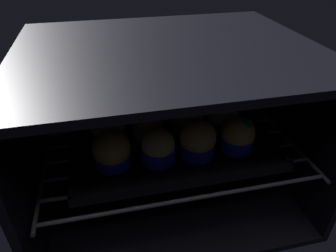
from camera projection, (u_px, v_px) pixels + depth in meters
oven_cavity at (164, 117)px, 72.49cm from camera, size 59.00×47.00×37.00cm
oven_rack at (168, 139)px, 70.89cm from camera, size 54.80×42.00×0.80cm
baking_tray at (168, 135)px, 70.53cm from camera, size 42.89×34.22×2.20cm
muffin_row0_col0 at (112, 151)px, 59.26cm from camera, size 7.42×7.42×7.54cm
muffin_row0_col1 at (158, 147)px, 60.49cm from camera, size 6.84×6.84×7.18cm
muffin_row0_col2 at (198, 140)px, 61.62cm from camera, size 7.42×7.42×8.11cm
muffin_row0_col3 at (238, 136)px, 63.62cm from camera, size 7.04×7.04×7.89cm
muffin_row1_col0 at (108, 127)px, 65.39cm from camera, size 7.49×7.49×8.29cm
muffin_row1_col1 at (148, 122)px, 67.84cm from camera, size 6.84×6.84×7.55cm
muffin_row1_col2 at (188, 119)px, 69.42cm from camera, size 7.08×7.08×7.23cm
muffin_row1_col3 at (222, 115)px, 70.40cm from camera, size 7.46×7.46×7.73cm
muffin_row2_col0 at (105, 108)px, 73.03cm from camera, size 6.84×6.84×7.56cm
muffin_row2_col1 at (144, 105)px, 74.48cm from camera, size 7.18×7.18×7.46cm
muffin_row2_col2 at (176, 101)px, 76.55cm from camera, size 6.99×6.99×7.22cm
muffin_row2_col3 at (210, 95)px, 77.78cm from camera, size 7.24×7.24×8.12cm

